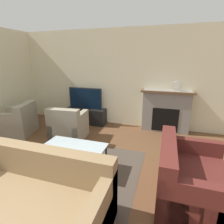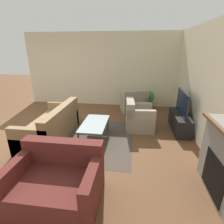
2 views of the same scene
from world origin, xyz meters
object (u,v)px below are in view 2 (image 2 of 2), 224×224
object	(u,v)px
couch_sectional	(52,127)
couch_loveseat	(57,183)
armchair_by_window	(134,103)
tv	(182,103)
potted_plant	(148,98)
coffee_table	(95,124)
armchair_accent	(138,118)

from	to	relation	value
couch_sectional	couch_loveseat	size ratio (longest dim) A/B	1.50
armchair_by_window	tv	bearing A→B (deg)	117.76
armchair_by_window	potted_plant	size ratio (longest dim) A/B	1.36
potted_plant	coffee_table	bearing A→B (deg)	-31.06
couch_sectional	couch_loveseat	distance (m)	2.05
tv	coffee_table	bearing A→B (deg)	-69.52
tv	potted_plant	world-z (taller)	tv
tv	couch_sectional	world-z (taller)	tv
couch_sectional	couch_loveseat	bearing A→B (deg)	27.44
couch_sectional	potted_plant	bearing A→B (deg)	133.93
armchair_accent	coffee_table	distance (m)	1.30
armchair_by_window	couch_loveseat	bearing A→B (deg)	59.51
tv	couch_sectional	distance (m)	3.41
couch_loveseat	armchair_accent	bearing A→B (deg)	65.60
tv	armchair_by_window	bearing A→B (deg)	-136.38
tv	couch_sectional	bearing A→B (deg)	-75.08
tv	potted_plant	xyz separation A→B (m)	(-1.53, -0.77, -0.31)
armchair_accent	coffee_table	xyz separation A→B (m)	(0.75, -1.06, 0.09)
couch_sectional	armchair_by_window	bearing A→B (deg)	137.84
armchair_by_window	potted_plant	xyz separation A→B (m)	(-0.20, 0.50, 0.16)
couch_sectional	coffee_table	size ratio (longest dim) A/B	1.71
armchair_by_window	armchair_accent	size ratio (longest dim) A/B	1.19
couch_sectional	armchair_accent	size ratio (longest dim) A/B	2.26
potted_plant	armchair_accent	bearing A→B (deg)	-12.58
tv	couch_loveseat	world-z (taller)	tv
tv	coffee_table	world-z (taller)	tv
couch_loveseat	potted_plant	distance (m)	4.49
coffee_table	potted_plant	bearing A→B (deg)	148.94
coffee_table	couch_loveseat	bearing A→B (deg)	-4.08
coffee_table	armchair_by_window	bearing A→B (deg)	156.91
armchair_accent	coffee_table	bearing A→B (deg)	120.48
armchair_accent	coffee_table	size ratio (longest dim) A/B	0.76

